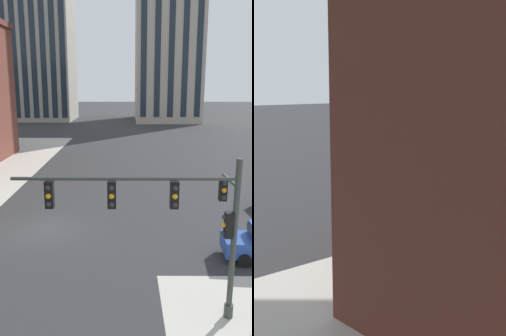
{
  "view_description": "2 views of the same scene",
  "coord_description": "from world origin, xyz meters",
  "views": [
    {
      "loc": [
        4.74,
        -18.86,
        8.08
      ],
      "look_at": [
        4.6,
        2.25,
        3.12
      ],
      "focal_mm": 37.78,
      "sensor_mm": 36.0,
      "label": 1
    },
    {
      "loc": [
        -22.02,
        34.21,
        8.1
      ],
      "look_at": [
        6.7,
        8.75,
        1.51
      ],
      "focal_mm": 51.55,
      "sensor_mm": 36.0,
      "label": 2
    }
  ],
  "objects": [
    {
      "name": "ground_plane",
      "position": [
        0.0,
        0.0,
        0.0
      ],
      "size": [
        320.0,
        320.0,
        0.0
      ],
      "primitive_type": "plane",
      "color": "#2D2D30"
    },
    {
      "name": "traffic_signal_main",
      "position": [
        6.55,
        -7.57,
        3.78
      ],
      "size": [
        7.57,
        2.09,
        5.78
      ],
      "color": "#383D38",
      "rests_on": "ground"
    }
  ]
}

